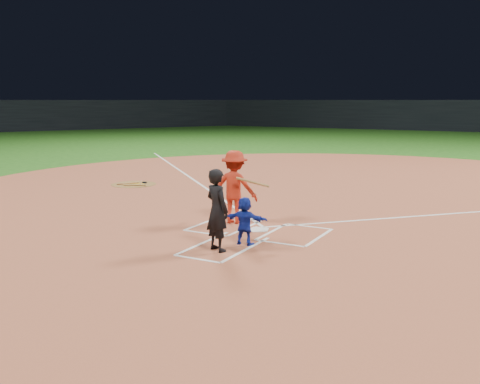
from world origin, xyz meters
The scene contains 14 objects.
ground centered at (0.00, 0.00, 0.00)m, with size 120.00×120.00×0.00m, color #205715.
home_plate_dirt centered at (0.00, 6.00, 0.01)m, with size 28.00×28.00×0.01m, color #9A4C32.
stadium_wall_far centered at (0.00, 48.00, 1.60)m, with size 80.00×1.20×3.20m, color black.
home_plate centered at (0.00, 0.00, 0.02)m, with size 0.60×0.60×0.02m, color white.
on_deck_circle centered at (-7.38, 4.24, 0.02)m, with size 1.70×1.70×0.01m, color brown.
on_deck_logo centered at (-7.38, 4.24, 0.02)m, with size 0.80×0.80×0.00m, color gold.
on_deck_bat_a centered at (-7.23, 4.49, 0.05)m, with size 0.06×0.06×0.84m, color olive.
on_deck_bat_b centered at (-7.58, 4.14, 0.05)m, with size 0.06×0.06×0.84m, color #986337.
on_deck_bat_c centered at (-7.08, 3.94, 0.05)m, with size 0.06×0.06×0.84m, color olive.
bat_weight_donut centered at (-7.18, 4.64, 0.05)m, with size 0.19×0.19×0.05m, color black.
catcher centered at (0.33, -1.35, 0.55)m, with size 1.00×0.32×1.08m, color #1428A4.
umpire centered at (0.04, -2.05, 0.89)m, with size 0.64×0.42×1.76m, color black.
chalk_markings centered at (0.00, 5.29, 0.01)m, with size 28.35×17.32×0.01m.
batter_at_plate centered at (-0.90, 0.42, 0.96)m, with size 1.63×0.87×1.90m.
Camera 1 is at (5.68, -11.56, 3.18)m, focal length 40.00 mm.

